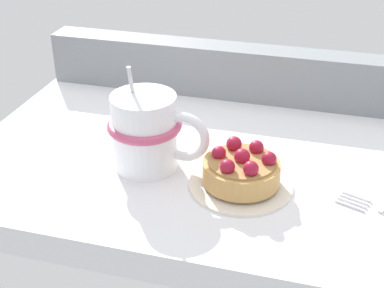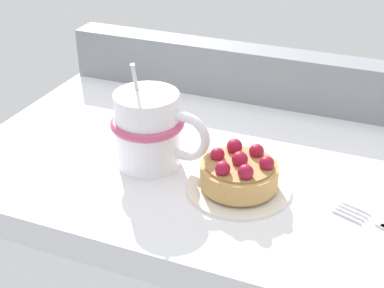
{
  "view_description": "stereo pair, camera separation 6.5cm",
  "coord_description": "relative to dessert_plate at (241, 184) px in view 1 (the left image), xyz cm",
  "views": [
    {
      "loc": [
        11.72,
        -60.81,
        36.79
      ],
      "look_at": [
        -3.45,
        -6.12,
        4.51
      ],
      "focal_mm": 51.07,
      "sensor_mm": 36.0,
      "label": 1
    },
    {
      "loc": [
        17.89,
        -58.71,
        36.79
      ],
      "look_at": [
        -3.45,
        -6.12,
        4.51
      ],
      "focal_mm": 51.07,
      "sensor_mm": 36.0,
      "label": 2
    }
  ],
  "objects": [
    {
      "name": "ground_plane",
      "position": [
        -2.81,
        6.87,
        -2.32
      ],
      "size": [
        68.86,
        42.67,
        3.88
      ],
      "primitive_type": "cube",
      "color": "white"
    },
    {
      "name": "window_rail_back",
      "position": [
        -2.81,
        25.69,
        3.71
      ],
      "size": [
        67.48,
        5.03,
        8.18
      ],
      "primitive_type": "cube",
      "color": "gray",
      "rests_on": "ground_plane"
    },
    {
      "name": "raspberry_tart",
      "position": [
        0.01,
        0.02,
        2.13
      ],
      "size": [
        9.18,
        9.18,
        4.41
      ],
      "color": "tan",
      "rests_on": "dessert_plate"
    },
    {
      "name": "dessert_plate",
      "position": [
        0.0,
        0.0,
        0.0
      ],
      "size": [
        12.52,
        12.52,
        0.82
      ],
      "color": "silver",
      "rests_on": "ground_plane"
    },
    {
      "name": "coffee_mug",
      "position": [
        -12.18,
        1.5,
        4.6
      ],
      "size": [
        12.87,
        9.21,
        13.24
      ],
      "color": "white",
      "rests_on": "ground_plane"
    }
  ]
}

